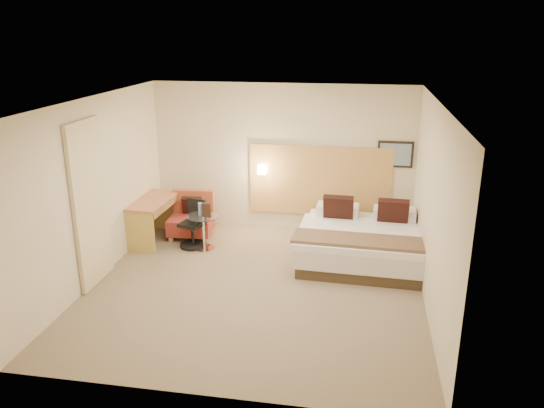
% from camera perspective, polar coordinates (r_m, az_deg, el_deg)
% --- Properties ---
extents(floor, '(4.80, 5.00, 0.02)m').
position_cam_1_polar(floor, '(7.92, -1.72, -8.86)').
color(floor, '#806E56').
rests_on(floor, ground).
extents(ceiling, '(4.80, 5.00, 0.02)m').
position_cam_1_polar(ceiling, '(7.10, -1.94, 11.06)').
color(ceiling, silver).
rests_on(ceiling, floor).
extents(wall_back, '(4.80, 0.02, 2.70)m').
position_cam_1_polar(wall_back, '(9.78, 1.12, 5.01)').
color(wall_back, beige).
rests_on(wall_back, floor).
extents(wall_front, '(4.80, 0.02, 2.70)m').
position_cam_1_polar(wall_front, '(5.14, -7.46, -7.96)').
color(wall_front, beige).
rests_on(wall_front, floor).
extents(wall_left, '(0.02, 5.00, 2.70)m').
position_cam_1_polar(wall_left, '(8.21, -18.56, 1.40)').
color(wall_left, beige).
rests_on(wall_left, floor).
extents(wall_right, '(0.02, 5.00, 2.70)m').
position_cam_1_polar(wall_right, '(7.32, 16.99, -0.45)').
color(wall_right, beige).
rests_on(wall_right, floor).
extents(headboard_panel, '(2.60, 0.04, 1.30)m').
position_cam_1_polar(headboard_panel, '(9.76, 5.13, 2.49)').
color(headboard_panel, tan).
rests_on(headboard_panel, wall_back).
extents(art_frame, '(0.62, 0.03, 0.47)m').
position_cam_1_polar(art_frame, '(9.63, 13.11, 5.23)').
color(art_frame, black).
rests_on(art_frame, wall_back).
extents(art_canvas, '(0.54, 0.01, 0.39)m').
position_cam_1_polar(art_canvas, '(9.61, 13.12, 5.21)').
color(art_canvas, '#778FA5').
rests_on(art_canvas, wall_back).
extents(lamp_arm, '(0.02, 0.12, 0.02)m').
position_cam_1_polar(lamp_arm, '(9.80, -1.00, 3.83)').
color(lamp_arm, silver).
rests_on(lamp_arm, wall_back).
extents(lamp_shade, '(0.15, 0.15, 0.15)m').
position_cam_1_polar(lamp_shade, '(9.74, -1.07, 3.74)').
color(lamp_shade, '#F9E7C2').
rests_on(lamp_shade, wall_back).
extents(curtain, '(0.06, 0.90, 2.42)m').
position_cam_1_polar(curtain, '(8.01, -18.97, -0.03)').
color(curtain, beige).
rests_on(curtain, wall_left).
extents(bottle_a, '(0.07, 0.07, 0.22)m').
position_cam_1_polar(bottle_a, '(9.03, -7.74, -0.53)').
color(bottle_a, '#7B9ABE').
rests_on(bottle_a, side_table).
extents(bottle_b, '(0.07, 0.07, 0.22)m').
position_cam_1_polar(bottle_b, '(9.01, -7.31, -0.55)').
color(bottle_b, '#8FA5DD').
rests_on(bottle_b, side_table).
extents(menu_folder, '(0.15, 0.07, 0.24)m').
position_cam_1_polar(menu_folder, '(8.93, -7.03, -0.64)').
color(menu_folder, '#331E15').
rests_on(menu_folder, side_table).
extents(bed, '(2.12, 2.06, 1.00)m').
position_cam_1_polar(bed, '(8.77, 9.78, -3.91)').
color(bed, '#3C2E1E').
rests_on(bed, floor).
extents(lounge_chair, '(0.81, 0.73, 0.80)m').
position_cam_1_polar(lounge_chair, '(9.74, -8.66, -1.58)').
color(lounge_chair, tan).
rests_on(lounge_chair, floor).
extents(side_table, '(0.59, 0.59, 0.60)m').
position_cam_1_polar(side_table, '(9.11, -7.38, -2.85)').
color(side_table, silver).
rests_on(side_table, floor).
extents(desk, '(0.60, 1.25, 0.77)m').
position_cam_1_polar(desk, '(9.53, -12.58, -0.46)').
color(desk, '#B76D47').
rests_on(desk, floor).
extents(desk_chair, '(0.58, 0.58, 0.82)m').
position_cam_1_polar(desk_chair, '(9.26, -8.42, -2.53)').
color(desk_chair, black).
rests_on(desk_chair, floor).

